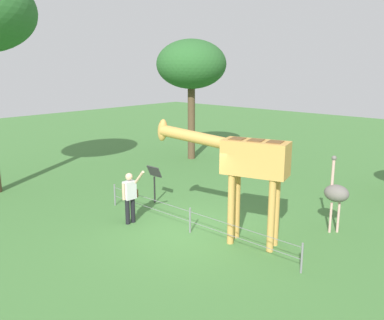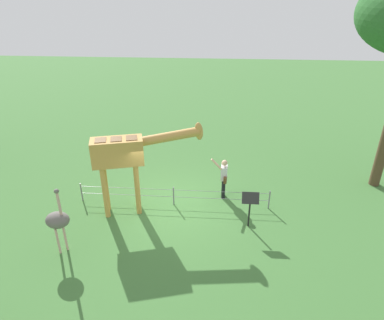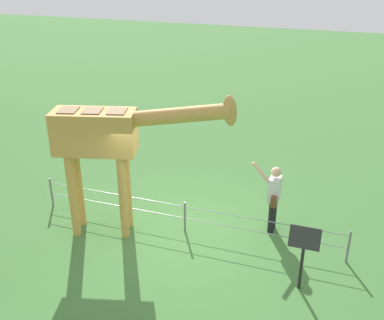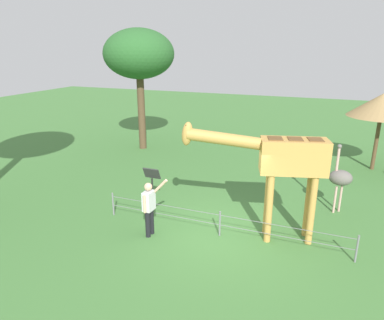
{
  "view_description": "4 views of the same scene",
  "coord_description": "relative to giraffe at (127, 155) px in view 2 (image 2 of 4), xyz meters",
  "views": [
    {
      "loc": [
        -7.42,
        8.2,
        4.74
      ],
      "look_at": [
        0.53,
        -0.6,
        1.95
      ],
      "focal_mm": 38.21,
      "sensor_mm": 36.0,
      "label": 1
    },
    {
      "loc": [
        1.49,
        -10.57,
        7.26
      ],
      "look_at": [
        0.72,
        -0.4,
        2.13
      ],
      "focal_mm": 32.05,
      "sensor_mm": 36.0,
      "label": 2
    },
    {
      "loc": [
        3.02,
        -8.15,
        5.83
      ],
      "look_at": [
        0.18,
        0.04,
        1.82
      ],
      "focal_mm": 42.89,
      "sensor_mm": 36.0,
      "label": 3
    },
    {
      "loc": [
        -2.47,
        8.47,
        5.08
      ],
      "look_at": [
        0.7,
        0.42,
        2.27
      ],
      "focal_mm": 32.68,
      "sensor_mm": 36.0,
      "label": 4
    }
  ],
  "objects": [
    {
      "name": "info_sign",
      "position": [
        4.15,
        -0.63,
        -1.29
      ],
      "size": [
        0.56,
        0.21,
        1.32
      ],
      "color": "black",
      "rests_on": "ground_plane"
    },
    {
      "name": "ostrich",
      "position": [
        -1.59,
        -2.32,
        -1.07
      ],
      "size": [
        0.7,
        0.56,
        2.25
      ],
      "color": "#CC9E93",
      "rests_on": "ground_plane"
    },
    {
      "name": "giraffe",
      "position": [
        0.0,
        0.0,
        0.0
      ],
      "size": [
        3.79,
        1.46,
        3.25
      ],
      "color": "#C69347",
      "rests_on": "ground_plane"
    },
    {
      "name": "ground_plane",
      "position": [
        1.46,
        0.4,
        -2.24
      ],
      "size": [
        60.0,
        60.0,
        0.0
      ],
      "primitive_type": "plane",
      "color": "#427538"
    },
    {
      "name": "wire_fence",
      "position": [
        1.46,
        0.48,
        -1.84
      ],
      "size": [
        7.05,
        0.05,
        0.75
      ],
      "color": "slate",
      "rests_on": "ground_plane"
    },
    {
      "name": "visitor",
      "position": [
        3.3,
        1.15,
        -1.34
      ],
      "size": [
        0.64,
        0.58,
        1.71
      ],
      "color": "black",
      "rests_on": "ground_plane"
    }
  ]
}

